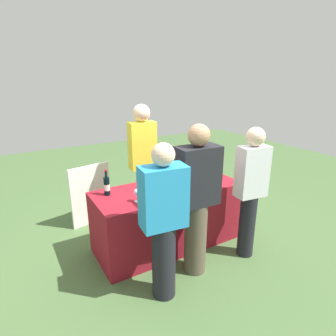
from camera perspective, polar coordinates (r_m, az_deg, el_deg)
ground_plane at (r=3.79m, az=0.00°, el=-14.96°), size 12.00×12.00×0.00m
tasting_table at (r=3.59m, az=0.00°, el=-9.74°), size 1.81×0.73×0.78m
wine_bottle_0 at (r=3.25m, az=-12.32°, el=-3.58°), size 0.07×0.07×0.30m
wine_bottle_1 at (r=3.37m, az=-2.69°, el=-2.18°), size 0.07×0.07×0.32m
wine_bottle_2 at (r=3.65m, az=3.60°, el=-0.54°), size 0.08×0.08×0.34m
wine_bottle_3 at (r=3.76m, az=6.07°, el=-0.19°), size 0.07×0.07×0.31m
wine_bottle_4 at (r=3.79m, az=7.81°, el=0.08°), size 0.08×0.08×0.34m
wine_glass_0 at (r=3.03m, az=-6.31°, el=-4.96°), size 0.07×0.07×0.15m
wine_glass_1 at (r=3.15m, az=-1.32°, el=-3.97°), size 0.07×0.07×0.14m
wine_glass_2 at (r=3.38m, az=2.49°, el=-2.47°), size 0.07×0.07×0.14m
ice_bucket at (r=3.69m, az=7.64°, el=-1.09°), size 0.23×0.23×0.17m
server_pouring at (r=3.88m, az=-5.14°, el=1.51°), size 0.37×0.23×1.73m
guest_0 at (r=2.60m, az=-0.92°, el=-10.45°), size 0.44×0.28×1.54m
guest_1 at (r=2.92m, az=5.86°, el=-6.01°), size 0.45×0.27×1.64m
guest_2 at (r=3.32m, az=16.40°, el=-4.04°), size 0.37×0.24×1.56m
menu_board at (r=4.21m, az=-15.36°, el=-5.26°), size 0.60×0.15×0.88m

